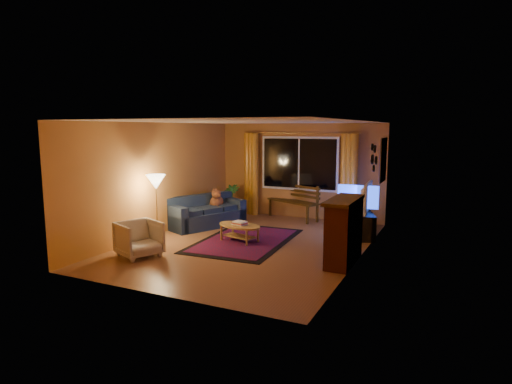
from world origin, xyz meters
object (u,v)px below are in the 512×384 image
at_px(floor_lamp, 157,209).
at_px(armchair, 139,237).
at_px(sofa, 206,211).
at_px(tv_console, 361,223).
at_px(bench, 293,210).
at_px(coffee_table, 240,233).

bearing_deg(floor_lamp, armchair, -70.10).
relative_size(sofa, floor_lamp, 1.32).
bearing_deg(tv_console, armchair, -154.73).
distance_m(sofa, armchair, 2.63).
relative_size(bench, coffee_table, 1.51).
relative_size(floor_lamp, tv_console, 1.09).
xyz_separation_m(sofa, tv_console, (3.59, 0.76, -0.11)).
distance_m(bench, tv_console, 2.25).
height_order(bench, floor_lamp, floor_lamp).
relative_size(bench, tv_console, 1.19).
relative_size(armchair, coffee_table, 0.72).
bearing_deg(armchair, bench, 4.72).
xyz_separation_m(armchair, floor_lamp, (-0.36, 1.00, 0.34)).
bearing_deg(coffee_table, tv_console, 37.18).
height_order(sofa, armchair, sofa).
height_order(armchair, floor_lamp, floor_lamp).
bearing_deg(tv_console, coffee_table, -162.19).
bearing_deg(bench, sofa, -107.46).
xyz_separation_m(floor_lamp, coffee_table, (1.58, 0.71, -0.52)).
height_order(floor_lamp, coffee_table, floor_lamp).
height_order(sofa, floor_lamp, floor_lamp).
bearing_deg(floor_lamp, tv_console, 32.18).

